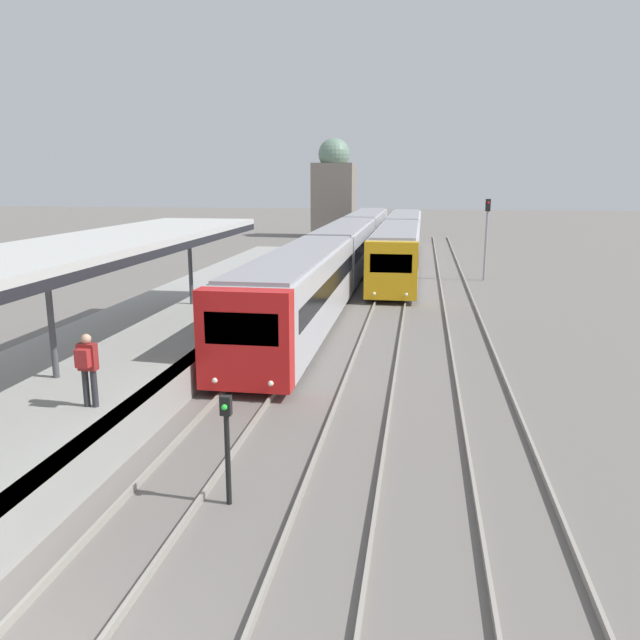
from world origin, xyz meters
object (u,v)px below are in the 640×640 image
at_px(train_far, 401,240).
at_px(train_near, 345,248).
at_px(signal_mast_far, 487,229).
at_px(person_on_platform, 87,364).
at_px(signal_post_near, 227,439).

bearing_deg(train_far, train_near, -119.17).
bearing_deg(train_near, signal_mast_far, -3.26).
xyz_separation_m(person_on_platform, train_near, (2.51, 26.08, -0.20)).
distance_m(train_near, signal_mast_far, 8.48).
bearing_deg(train_far, signal_mast_far, -50.99).
distance_m(train_near, train_far, 6.68).
xyz_separation_m(train_near, train_far, (3.26, 5.83, -0.01)).
xyz_separation_m(person_on_platform, signal_mast_far, (10.87, 25.60, 1.07)).
height_order(train_far, signal_post_near, train_far).
xyz_separation_m(train_far, signal_post_near, (-2.00, -33.84, -0.44)).
height_order(train_far, signal_mast_far, signal_mast_far).
relative_size(train_far, signal_mast_far, 6.23).
height_order(person_on_platform, signal_post_near, person_on_platform).
distance_m(train_far, signal_mast_far, 8.22).
xyz_separation_m(person_on_platform, signal_post_near, (3.76, -1.94, -0.65)).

